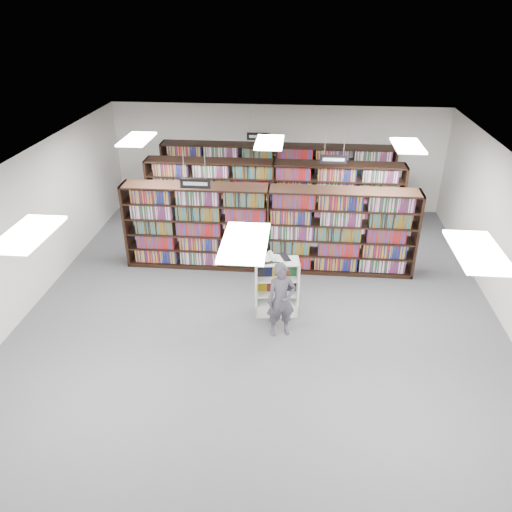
# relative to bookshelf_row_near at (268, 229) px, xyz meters

# --- Properties ---
(floor) EXTENTS (12.00, 12.00, 0.00)m
(floor) POSITION_rel_bookshelf_row_near_xyz_m (0.00, -2.00, -1.05)
(floor) COLOR #4A4A4F
(floor) RESTS_ON ground
(ceiling) EXTENTS (10.00, 12.00, 0.10)m
(ceiling) POSITION_rel_bookshelf_row_near_xyz_m (0.00, -2.00, 2.15)
(ceiling) COLOR silver
(ceiling) RESTS_ON wall_back
(wall_back) EXTENTS (10.00, 0.10, 3.20)m
(wall_back) POSITION_rel_bookshelf_row_near_xyz_m (0.00, 4.00, 0.55)
(wall_back) COLOR silver
(wall_back) RESTS_ON ground
(wall_left) EXTENTS (0.10, 12.00, 3.20)m
(wall_left) POSITION_rel_bookshelf_row_near_xyz_m (-5.00, -2.00, 0.55)
(wall_left) COLOR silver
(wall_left) RESTS_ON ground
(bookshelf_row_near) EXTENTS (7.00, 0.60, 2.10)m
(bookshelf_row_near) POSITION_rel_bookshelf_row_near_xyz_m (0.00, 0.00, 0.00)
(bookshelf_row_near) COLOR black
(bookshelf_row_near) RESTS_ON floor
(bookshelf_row_mid) EXTENTS (7.00, 0.60, 2.10)m
(bookshelf_row_mid) POSITION_rel_bookshelf_row_near_xyz_m (0.00, 2.00, 0.00)
(bookshelf_row_mid) COLOR black
(bookshelf_row_mid) RESTS_ON floor
(bookshelf_row_far) EXTENTS (7.00, 0.60, 2.10)m
(bookshelf_row_far) POSITION_rel_bookshelf_row_near_xyz_m (0.00, 3.70, 0.00)
(bookshelf_row_far) COLOR black
(bookshelf_row_far) RESTS_ON floor
(aisle_sign_left) EXTENTS (0.65, 0.02, 0.80)m
(aisle_sign_left) POSITION_rel_bookshelf_row_near_xyz_m (-1.50, -1.00, 1.48)
(aisle_sign_left) COLOR #B2B2B7
(aisle_sign_left) RESTS_ON ceiling
(aisle_sign_right) EXTENTS (0.65, 0.02, 0.80)m
(aisle_sign_right) POSITION_rel_bookshelf_row_near_xyz_m (1.50, 1.00, 1.48)
(aisle_sign_right) COLOR #B2B2B7
(aisle_sign_right) RESTS_ON ceiling
(aisle_sign_center) EXTENTS (0.65, 0.02, 0.80)m
(aisle_sign_center) POSITION_rel_bookshelf_row_near_xyz_m (-0.50, 3.00, 1.48)
(aisle_sign_center) COLOR #B2B2B7
(aisle_sign_center) RESTS_ON ceiling
(troffer_front_left) EXTENTS (0.60, 1.20, 0.04)m
(troffer_front_left) POSITION_rel_bookshelf_row_near_xyz_m (-3.00, -5.00, 2.11)
(troffer_front_left) COLOR white
(troffer_front_left) RESTS_ON ceiling
(troffer_front_center) EXTENTS (0.60, 1.20, 0.04)m
(troffer_front_center) POSITION_rel_bookshelf_row_near_xyz_m (0.00, -5.00, 2.11)
(troffer_front_center) COLOR white
(troffer_front_center) RESTS_ON ceiling
(troffer_front_right) EXTENTS (0.60, 1.20, 0.04)m
(troffer_front_right) POSITION_rel_bookshelf_row_near_xyz_m (3.00, -5.00, 2.11)
(troffer_front_right) COLOR white
(troffer_front_right) RESTS_ON ceiling
(troffer_back_left) EXTENTS (0.60, 1.20, 0.04)m
(troffer_back_left) POSITION_rel_bookshelf_row_near_xyz_m (-3.00, 0.00, 2.11)
(troffer_back_left) COLOR white
(troffer_back_left) RESTS_ON ceiling
(troffer_back_center) EXTENTS (0.60, 1.20, 0.04)m
(troffer_back_center) POSITION_rel_bookshelf_row_near_xyz_m (0.00, 0.00, 2.11)
(troffer_back_center) COLOR white
(troffer_back_center) RESTS_ON ceiling
(troffer_back_right) EXTENTS (0.60, 1.20, 0.04)m
(troffer_back_right) POSITION_rel_bookshelf_row_near_xyz_m (3.00, 0.00, 2.11)
(troffer_back_right) COLOR white
(troffer_back_right) RESTS_ON ceiling
(endcap_display) EXTENTS (0.95, 0.56, 1.27)m
(endcap_display) POSITION_rel_bookshelf_row_near_xyz_m (0.31, -1.93, -0.61)
(endcap_display) COLOR white
(endcap_display) RESTS_ON floor
(open_book) EXTENTS (0.75, 0.59, 0.13)m
(open_book) POSITION_rel_bookshelf_row_near_xyz_m (0.22, -1.90, 0.25)
(open_book) COLOR black
(open_book) RESTS_ON endcap_display
(shopper) EXTENTS (0.66, 0.53, 1.57)m
(shopper) POSITION_rel_bookshelf_row_near_xyz_m (0.43, -2.70, -0.26)
(shopper) COLOR #444049
(shopper) RESTS_ON floor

